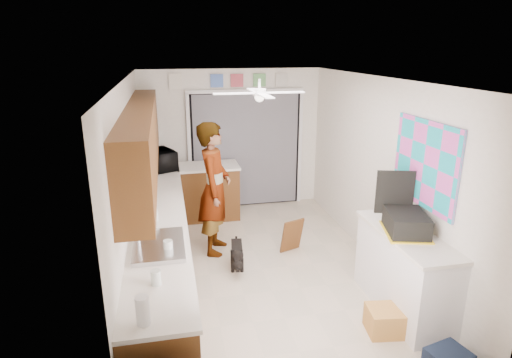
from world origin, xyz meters
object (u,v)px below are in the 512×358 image
paper_towel_roll (143,310)px  man (214,189)px  microwave (160,160)px  soap_bottle (153,210)px  suitcase (406,223)px  cardboard_box (388,320)px  dog (237,254)px

paper_towel_roll → man: man is taller
paper_towel_roll → man: size_ratio=0.12×
microwave → paper_towel_roll: (-0.12, -4.14, -0.05)m
man → paper_towel_roll: bearing=178.9°
man → soap_bottle: bearing=156.2°
paper_towel_roll → suitcase: (2.71, 1.05, 0.00)m
microwave → paper_towel_roll: size_ratio=2.59×
microwave → suitcase: microwave is taller
suitcase → cardboard_box: 1.04m
suitcase → man: 2.64m
cardboard_box → man: (-1.54, 2.25, 0.81)m
paper_towel_roll → dog: 2.73m
cardboard_box → man: 2.85m
suitcase → man: man is taller
paper_towel_roll → suitcase: suitcase is taller
suitcase → microwave: bearing=145.6°
microwave → cardboard_box: 4.25m
soap_bottle → man: (0.81, 1.00, -0.13)m
microwave → dog: bearing=-176.4°
paper_towel_roll → man: 3.05m
cardboard_box → dog: (-1.32, 1.68, 0.06)m
soap_bottle → dog: (1.03, 0.43, -0.89)m
cardboard_box → paper_towel_roll: bearing=-164.2°
man → dog: bearing=-144.2°
microwave → soap_bottle: (-0.07, -2.21, -0.02)m
paper_towel_roll → microwave: bearing=88.4°
soap_bottle → cardboard_box: bearing=-28.1°
cardboard_box → man: bearing=124.3°
soap_bottle → cardboard_box: 2.82m
dog → paper_towel_roll: bearing=-106.6°
cardboard_box → suitcase: bearing=49.6°
paper_towel_roll → cardboard_box: bearing=15.8°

